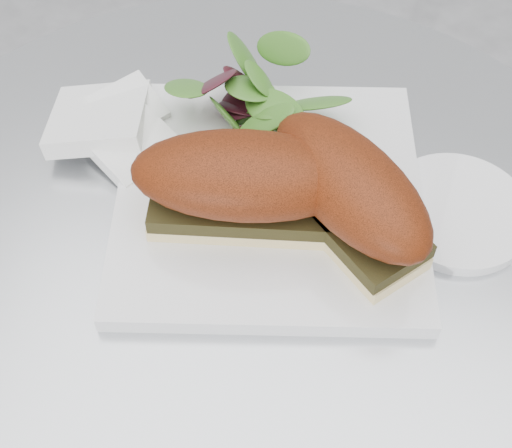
{
  "coord_description": "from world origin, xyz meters",
  "views": [
    {
      "loc": [
        0.09,
        -0.31,
        1.21
      ],
      "look_at": [
        0.01,
        0.01,
        0.77
      ],
      "focal_mm": 50.0,
      "sensor_mm": 36.0,
      "label": 1
    }
  ],
  "objects_px": {
    "sandwich_left": "(244,183)",
    "sandwich_right": "(349,192)",
    "saucer": "(457,211)",
    "plate": "(269,196)"
  },
  "relations": [
    {
      "from": "saucer",
      "to": "sandwich_right",
      "type": "bearing_deg",
      "value": -152.61
    },
    {
      "from": "sandwich_left",
      "to": "sandwich_right",
      "type": "height_order",
      "value": "same"
    },
    {
      "from": "plate",
      "to": "sandwich_left",
      "type": "distance_m",
      "value": 0.06
    },
    {
      "from": "plate",
      "to": "saucer",
      "type": "bearing_deg",
      "value": 9.82
    },
    {
      "from": "plate",
      "to": "saucer",
      "type": "relative_size",
      "value": 2.08
    },
    {
      "from": "sandwich_left",
      "to": "saucer",
      "type": "bearing_deg",
      "value": 7.64
    },
    {
      "from": "sandwich_right",
      "to": "saucer",
      "type": "relative_size",
      "value": 1.41
    },
    {
      "from": "sandwich_right",
      "to": "saucer",
      "type": "xyz_separation_m",
      "value": [
        0.09,
        0.05,
        -0.05
      ]
    },
    {
      "from": "plate",
      "to": "sandwich_right",
      "type": "relative_size",
      "value": 1.47
    },
    {
      "from": "sandwich_left",
      "to": "sandwich_right",
      "type": "xyz_separation_m",
      "value": [
        0.08,
        0.01,
        0.0
      ]
    }
  ]
}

